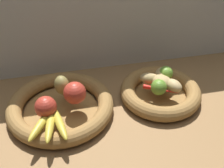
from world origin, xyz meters
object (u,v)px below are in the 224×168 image
at_px(potato_oblong, 150,78).
at_px(lime_far, 166,73).
at_px(apple_red_front, 46,107).
at_px(apple_red_right, 75,93).
at_px(pear_brown, 62,85).
at_px(potato_small, 173,85).
at_px(banana_bunch_front, 50,123).
at_px(lime_near, 159,87).
at_px(potato_back, 163,74).
at_px(fruit_bowl_right, 160,92).
at_px(potato_large, 162,81).
at_px(chili_pepper, 161,89).
at_px(fruit_bowl_left, 61,106).

height_order(potato_oblong, lime_far, lime_far).
distance_m(apple_red_front, potato_oblong, 0.40).
height_order(apple_red_front, lime_far, apple_red_front).
distance_m(apple_red_front, apple_red_right, 0.11).
distance_m(pear_brown, potato_small, 0.40).
relative_size(banana_bunch_front, lime_near, 2.92).
bearing_deg(pear_brown, banana_bunch_front, -107.40).
height_order(banana_bunch_front, potato_back, potato_back).
xyz_separation_m(fruit_bowl_right, lime_near, (-0.03, -0.04, 0.06)).
bearing_deg(potato_back, lime_near, -118.98).
relative_size(potato_large, chili_pepper, 0.61).
bearing_deg(potato_small, banana_bunch_front, -168.89).
bearing_deg(apple_red_right, chili_pepper, -1.31).
bearing_deg(potato_small, potato_oblong, 138.58).
relative_size(apple_red_front, lime_far, 1.31).
bearing_deg(fruit_bowl_right, potato_small, -45.00).
bearing_deg(fruit_bowl_right, lime_far, 52.13).
relative_size(apple_red_right, potato_back, 1.05).
relative_size(potato_oblong, potato_large, 0.91).
bearing_deg(potato_back, apple_red_front, -165.70).
xyz_separation_m(banana_bunch_front, potato_oblong, (0.38, 0.15, 0.01)).
relative_size(pear_brown, lime_near, 1.27).
height_order(fruit_bowl_right, apple_red_right, apple_red_right).
bearing_deg(chili_pepper, pear_brown, -159.64).
height_order(fruit_bowl_right, potato_small, potato_small).
xyz_separation_m(pear_brown, potato_small, (0.40, -0.07, -0.02)).
distance_m(lime_near, chili_pepper, 0.03).
bearing_deg(potato_large, banana_bunch_front, -163.77).
distance_m(pear_brown, banana_bunch_front, 0.17).
height_order(potato_back, chili_pepper, potato_back).
distance_m(fruit_bowl_left, chili_pepper, 0.37).
bearing_deg(apple_red_front, potato_back, 14.30).
height_order(potato_small, potato_large, same).
height_order(potato_back, potato_oblong, potato_oblong).
xyz_separation_m(fruit_bowl_right, chili_pepper, (-0.01, -0.03, 0.04)).
bearing_deg(lime_near, potato_oblong, 98.65).
bearing_deg(apple_red_right, potato_back, 10.81).
xyz_separation_m(fruit_bowl_right, banana_bunch_front, (-0.41, -0.12, 0.04)).
relative_size(pear_brown, banana_bunch_front, 0.44).
bearing_deg(potato_large, apple_red_right, -176.34).
xyz_separation_m(apple_red_front, apple_red_right, (0.10, 0.05, 0.00)).
xyz_separation_m(potato_oblong, lime_far, (0.07, 0.01, 0.01)).
xyz_separation_m(pear_brown, potato_back, (0.38, 0.01, -0.02)).
relative_size(apple_red_right, pear_brown, 1.07).
relative_size(fruit_bowl_left, pear_brown, 5.17).
height_order(apple_red_right, lime_far, apple_red_right).
height_order(lime_near, chili_pepper, lime_near).
bearing_deg(potato_back, chili_pepper, -112.86).
height_order(banana_bunch_front, lime_near, lime_near).
bearing_deg(lime_far, fruit_bowl_left, -174.46).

